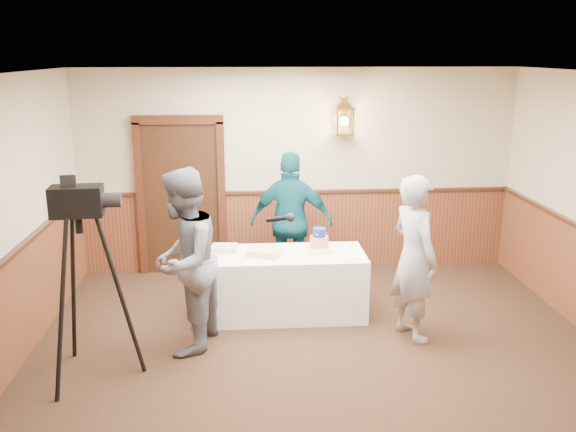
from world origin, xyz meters
name	(u,v)px	position (x,y,z in m)	size (l,w,h in m)	color
ground	(331,401)	(0.00, 0.00, 0.00)	(7.00, 7.00, 0.00)	black
room_shell	(321,222)	(-0.05, 0.45, 1.52)	(6.02, 7.02, 2.81)	beige
display_table	(287,284)	(-0.26, 1.90, 0.38)	(1.80, 0.80, 0.75)	white
tiered_cake	(319,242)	(0.12, 1.95, 0.86)	(0.29, 0.29, 0.28)	#FFFBC7
sheet_cake_yellow	(265,252)	(-0.51, 1.85, 0.79)	(0.37, 0.28, 0.08)	#D6D680
sheet_cake_green	(224,248)	(-0.98, 2.04, 0.78)	(0.29, 0.23, 0.07)	#BBEFA9
interviewer	(184,262)	(-1.36, 1.12, 0.95)	(1.56, 1.07, 1.90)	slate
baker	(414,258)	(1.03, 1.22, 0.90)	(0.65, 0.43, 1.79)	#A0A0A6
assistant_p	(292,222)	(-0.15, 2.71, 0.90)	(1.05, 0.44, 1.80)	#0E4953
tv_camera_rig	(85,294)	(-2.22, 0.61, 0.83)	(0.73, 0.68, 1.85)	black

